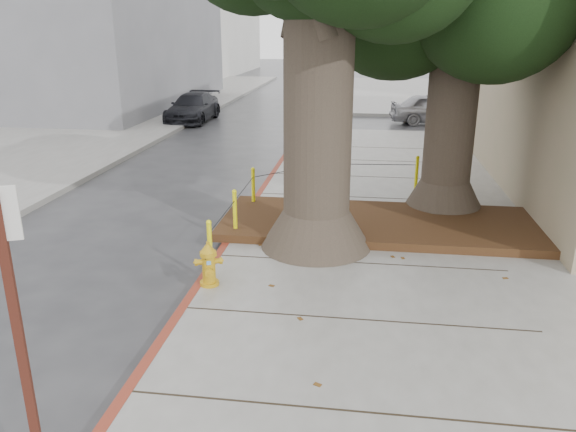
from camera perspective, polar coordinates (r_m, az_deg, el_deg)
name	(u,v)px	position (r m, az deg, el deg)	size (l,w,h in m)	color
ground	(319,326)	(8.12, 3.18, -11.10)	(140.00, 140.00, 0.00)	#28282B
sidewalk_far	(455,93)	(37.64, 16.62, 11.84)	(16.00, 20.00, 0.15)	slate
curb_red	(225,249)	(10.63, -6.45, -3.31)	(0.14, 26.00, 0.16)	maroon
planter_bed	(380,223)	(11.58, 9.31, -0.75)	(6.40, 2.60, 0.16)	black
bollard_ring	(297,193)	(11.98, 0.91, 2.33)	(3.79, 5.39, 0.95)	yellow
fire_hydrant	(209,264)	(8.90, -8.06, -4.86)	(0.39, 0.38, 0.73)	gold
signpost	(21,346)	(4.74, -25.52, -11.84)	(0.27, 0.13, 2.85)	#471911
car_silver	(435,109)	(25.70, 14.75, 10.50)	(1.56, 3.88, 1.32)	#97979B
car_dark	(193,108)	(25.99, -9.63, 10.81)	(1.70, 4.19, 1.22)	black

